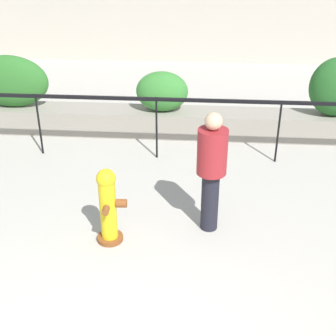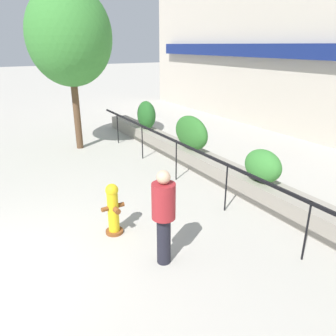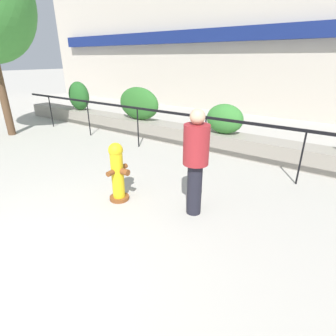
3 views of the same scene
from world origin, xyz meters
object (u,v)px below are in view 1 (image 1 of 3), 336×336
Objects in this scene: hedge_bush_2 at (162,91)px; pedestrian at (212,166)px; fire_hydrant at (108,205)px; hedge_bush_1 at (10,81)px.

hedge_bush_2 is 3.40m from pedestrian.
pedestrian is (0.96, -3.26, 0.09)m from hedge_bush_2.
hedge_bush_2 is 0.94× the size of fire_hydrant.
fire_hydrant is at bearing -163.31° from pedestrian.
pedestrian is at bearing 16.69° from fire_hydrant.
hedge_bush_2 is at bearing 84.16° from fire_hydrant.
hedge_bush_1 is at bearing 180.00° from hedge_bush_2.
pedestrian reaches higher than fire_hydrant.
fire_hydrant is (-0.37, -3.66, -0.34)m from hedge_bush_2.
hedge_bush_1 is at bearing 140.82° from pedestrian.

